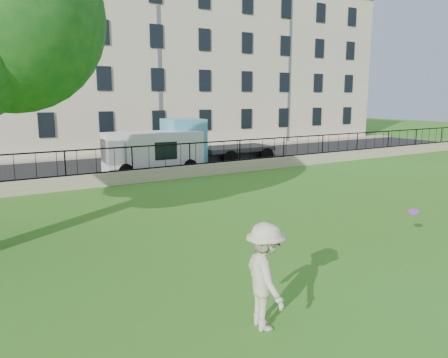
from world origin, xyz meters
TOP-DOWN VIEW (x-y plane):
  - ground at (0.00, 0.00)m, footprint 120.00×120.00m
  - retaining_wall at (0.00, 12.00)m, footprint 50.00×0.40m
  - iron_railing at (0.00, 12.00)m, footprint 50.00×0.05m
  - street at (0.00, 16.70)m, footprint 60.00×9.00m
  - sidewalk at (0.00, 21.90)m, footprint 60.00×1.40m
  - building_row at (0.00, 27.57)m, footprint 56.40×10.40m
  - man at (-2.50, -1.74)m, footprint 0.97×1.36m
  - frisbee at (3.28, -0.49)m, footprint 0.34×0.35m
  - white_van at (2.00, 14.40)m, footprint 5.25×2.39m
  - blue_truck at (6.50, 15.15)m, footprint 6.61×2.55m

SIDE VIEW (x-z plane):
  - ground at x=0.00m, z-range 0.00..0.00m
  - street at x=0.00m, z-range 0.00..0.01m
  - sidewalk at x=0.00m, z-range 0.00..0.12m
  - retaining_wall at x=0.00m, z-range 0.00..0.60m
  - man at x=-2.50m, z-range 0.00..1.90m
  - frisbee at x=3.28m, z-range 0.95..1.07m
  - white_van at x=2.00m, z-range 0.00..2.14m
  - iron_railing at x=0.00m, z-range 0.59..1.72m
  - blue_truck at x=6.50m, z-range 0.00..2.74m
  - building_row at x=0.00m, z-range 0.02..13.82m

